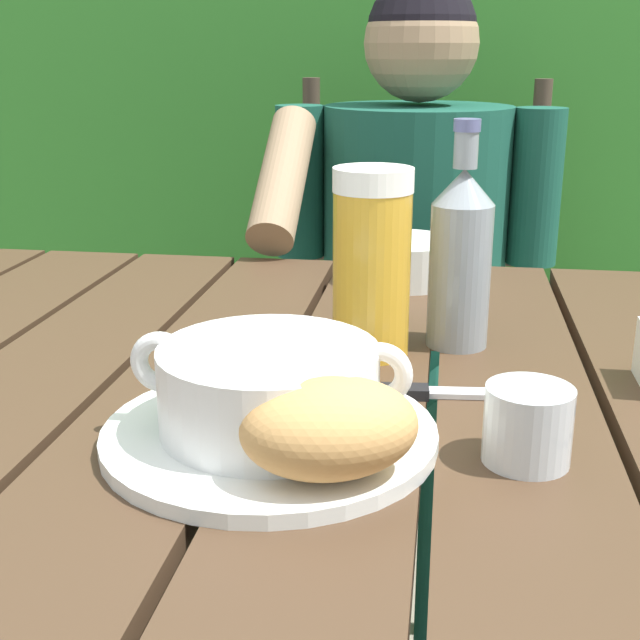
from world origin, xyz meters
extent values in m
cube|color=#45301F|center=(-0.30, 0.00, 0.75)|extent=(0.14, 0.97, 0.04)
cube|color=#45301F|center=(-0.15, 0.00, 0.75)|extent=(0.14, 0.97, 0.04)
cube|color=#45301F|center=(0.00, 0.00, 0.75)|extent=(0.14, 0.97, 0.04)
cube|color=#45301F|center=(0.15, 0.00, 0.75)|extent=(0.14, 0.97, 0.04)
cube|color=#45301F|center=(0.00, 0.45, 0.69)|extent=(1.29, 0.03, 0.08)
cube|color=#45301F|center=(-0.63, 0.44, 0.37)|extent=(0.06, 0.06, 0.73)
cube|color=#317929|center=(0.00, 1.55, 0.94)|extent=(4.10, 0.60, 1.88)
cylinder|color=#4C3823|center=(-1.07, 1.70, 0.81)|extent=(0.10, 0.10, 1.61)
cylinder|color=#4C3823|center=(-0.80, 1.70, 0.83)|extent=(0.10, 0.10, 1.66)
cylinder|color=#3D3227|center=(0.26, 0.66, 0.23)|extent=(0.04, 0.04, 0.46)
cylinder|color=#3D3227|center=(-0.21, 0.66, 0.23)|extent=(0.04, 0.04, 0.46)
cylinder|color=#3D3227|center=(0.26, 1.07, 0.23)|extent=(0.04, 0.04, 0.46)
cylinder|color=#3D3227|center=(-0.21, 1.07, 0.23)|extent=(0.04, 0.04, 0.46)
cube|color=#3D3227|center=(0.03, 0.86, 0.47)|extent=(0.50, 0.44, 0.02)
cylinder|color=#3D3227|center=(0.26, 1.07, 0.73)|extent=(0.04, 0.04, 0.55)
cylinder|color=#3D3227|center=(-0.21, 1.07, 0.73)|extent=(0.04, 0.04, 0.55)
cube|color=#3D3227|center=(0.03, 1.07, 0.65)|extent=(0.46, 0.02, 0.04)
cube|color=#3D3227|center=(0.03, 1.07, 0.79)|extent=(0.46, 0.02, 0.04)
cube|color=#3D3227|center=(0.03, 1.07, 0.93)|extent=(0.46, 0.02, 0.04)
cylinder|color=#164A3B|center=(0.11, 0.56, 0.23)|extent=(0.11, 0.11, 0.45)
cylinder|color=#164A3B|center=(0.11, 0.66, 0.51)|extent=(0.13, 0.40, 0.13)
cylinder|color=#164A3B|center=(-0.06, 0.56, 0.23)|extent=(0.11, 0.11, 0.45)
cylinder|color=#164A3B|center=(-0.06, 0.66, 0.51)|extent=(0.13, 0.40, 0.13)
cylinder|color=#164A3B|center=(0.03, 0.76, 0.74)|extent=(0.32, 0.32, 0.46)
sphere|color=#957758|center=(0.03, 0.76, 1.07)|extent=(0.19, 0.19, 0.19)
sphere|color=black|center=(0.03, 0.76, 1.09)|extent=(0.18, 0.18, 0.18)
cylinder|color=#164A3B|center=(0.23, 0.74, 0.84)|extent=(0.08, 0.08, 0.26)
cylinder|color=#164A3B|center=(-0.17, 0.74, 0.84)|extent=(0.08, 0.08, 0.26)
cylinder|color=#957758|center=(-0.17, 0.58, 0.87)|extent=(0.07, 0.25, 0.21)
cylinder|color=white|center=(-0.05, -0.11, 0.78)|extent=(0.26, 0.26, 0.01)
cylinder|color=white|center=(-0.05, -0.11, 0.82)|extent=(0.17, 0.17, 0.07)
cylinder|color=#974322|center=(-0.05, -0.11, 0.83)|extent=(0.15, 0.15, 0.01)
torus|color=white|center=(-0.14, -0.11, 0.83)|extent=(0.05, 0.01, 0.05)
torus|color=white|center=(0.04, -0.11, 0.83)|extent=(0.05, 0.01, 0.05)
ellipsoid|color=tan|center=(0.01, -0.18, 0.82)|extent=(0.15, 0.13, 0.07)
cylinder|color=gold|center=(0.01, 0.10, 0.85)|extent=(0.08, 0.08, 0.16)
cylinder|color=white|center=(0.01, 0.10, 0.95)|extent=(0.08, 0.08, 0.02)
cylinder|color=gray|center=(0.10, 0.14, 0.84)|extent=(0.06, 0.06, 0.15)
cone|color=gray|center=(0.10, 0.14, 0.94)|extent=(0.06, 0.06, 0.04)
cylinder|color=gray|center=(0.10, 0.14, 0.97)|extent=(0.02, 0.02, 0.04)
cylinder|color=slate|center=(0.10, 0.14, 0.99)|extent=(0.03, 0.03, 0.01)
cylinder|color=silver|center=(0.15, -0.12, 0.80)|extent=(0.07, 0.07, 0.06)
cube|color=silver|center=(0.10, 0.00, 0.77)|extent=(0.12, 0.03, 0.00)
cube|color=black|center=(0.04, -0.01, 0.77)|extent=(0.07, 0.03, 0.01)
cylinder|color=white|center=(0.03, 0.38, 0.80)|extent=(0.14, 0.14, 0.06)
camera|label=1|loc=(0.08, -0.71, 1.07)|focal=47.63mm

